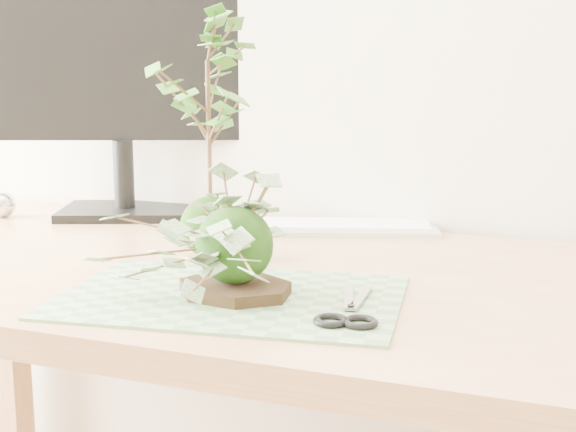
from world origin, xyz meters
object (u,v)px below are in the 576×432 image
(ivy_kokedama, at_px, (234,209))
(maple_kokedama, at_px, (208,76))
(keyboard, at_px, (323,227))
(monitor, at_px, (122,57))
(desk, at_px, (272,327))

(ivy_kokedama, distance_m, maple_kokedama, 0.28)
(maple_kokedama, xyz_separation_m, keyboard, (0.10, 0.25, -0.27))
(monitor, bearing_deg, maple_kokedama, -61.51)
(desk, height_order, keyboard, keyboard)
(maple_kokedama, xyz_separation_m, monitor, (-0.31, 0.26, 0.03))
(ivy_kokedama, relative_size, monitor, 0.60)
(keyboard, height_order, monitor, monitor)
(desk, xyz_separation_m, ivy_kokedama, (0.01, -0.15, 0.20))
(keyboard, xyz_separation_m, monitor, (-0.41, 0.01, 0.30))
(maple_kokedama, bearing_deg, desk, -19.30)
(ivy_kokedama, height_order, monitor, monitor)
(desk, xyz_separation_m, monitor, (-0.43, 0.30, 0.40))
(desk, bearing_deg, ivy_kokedama, -86.23)
(desk, relative_size, keyboard, 3.77)
(desk, height_order, ivy_kokedama, ivy_kokedama)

